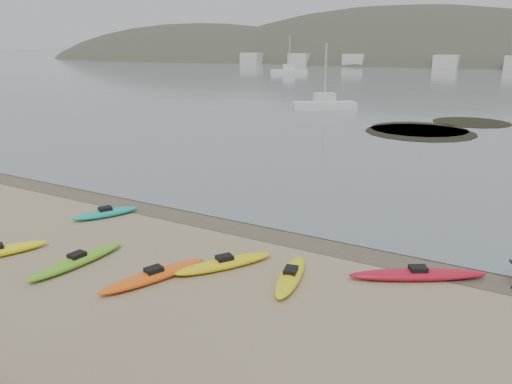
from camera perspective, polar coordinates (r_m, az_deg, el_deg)
The scene contains 4 objects.
ground at distance 21.24m, azimuth 0.00°, elevation -3.88°, with size 600.00×600.00×0.00m, color tan.
wet_sand at distance 20.99m, azimuth -0.41°, elevation -4.12°, with size 60.00×60.00×0.00m, color brown.
kayaks at distance 17.33m, azimuth -3.86°, elevation -8.22°, with size 20.17×9.50×0.34m.
kelp_mats at distance 48.05m, azimuth 19.58°, elevation 6.82°, with size 11.42×16.50×0.04m.
Camera 1 is at (9.95, -17.21, 7.45)m, focal length 35.00 mm.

